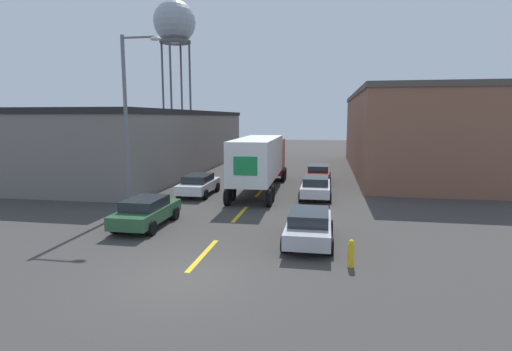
% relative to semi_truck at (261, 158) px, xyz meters
% --- Properties ---
extents(ground_plane, '(160.00, 160.00, 0.00)m').
position_rel_semi_truck_xyz_m(ground_plane, '(0.07, -15.99, -2.26)').
color(ground_plane, '#3D3A38').
extents(road_centerline, '(0.20, 16.53, 0.01)m').
position_rel_semi_truck_xyz_m(road_centerline, '(0.07, -7.21, -2.26)').
color(road_centerline, gold).
rests_on(road_centerline, ground_plane).
extents(warehouse_left, '(12.68, 29.71, 5.71)m').
position_rel_semi_truck_xyz_m(warehouse_left, '(-13.08, 8.94, 0.60)').
color(warehouse_left, slate).
rests_on(warehouse_left, ground_plane).
extents(warehouse_right, '(10.78, 26.46, 7.37)m').
position_rel_semi_truck_xyz_m(warehouse_right, '(12.26, 12.12, 1.43)').
color(warehouse_right, brown).
rests_on(warehouse_right, ground_plane).
extents(semi_truck, '(2.95, 12.27, 3.75)m').
position_rel_semi_truck_xyz_m(semi_truck, '(0.00, 0.00, 0.00)').
color(semi_truck, '#B21919').
rests_on(semi_truck, ground_plane).
extents(parked_car_right_near, '(1.98, 4.39, 1.37)m').
position_rel_semi_truck_xyz_m(parked_car_right_near, '(3.90, -11.55, -1.53)').
color(parked_car_right_near, '#B2B2B7').
rests_on(parked_car_right_near, ground_plane).
extents(parked_car_left_far, '(1.98, 4.39, 1.37)m').
position_rel_semi_truck_xyz_m(parked_car_left_far, '(-3.76, -2.55, -1.53)').
color(parked_car_left_far, silver).
rests_on(parked_car_left_far, ground_plane).
extents(parked_car_right_mid, '(1.98, 4.39, 1.37)m').
position_rel_semi_truck_xyz_m(parked_car_right_mid, '(3.90, -2.16, -1.53)').
color(parked_car_right_mid, silver).
rests_on(parked_car_right_mid, ground_plane).
extents(parked_car_left_near, '(1.98, 4.39, 1.37)m').
position_rel_semi_truck_xyz_m(parked_car_left_near, '(-3.76, -10.36, -1.53)').
color(parked_car_left_near, '#2D5B38').
rests_on(parked_car_left_near, ground_plane).
extents(parked_car_right_far, '(1.98, 4.39, 1.37)m').
position_rel_semi_truck_xyz_m(parked_car_right_far, '(3.90, 4.28, -1.53)').
color(parked_car_right_far, maroon).
rests_on(parked_car_right_far, ground_plane).
extents(water_tower, '(5.87, 5.87, 21.27)m').
position_rel_semi_truck_xyz_m(water_tower, '(-16.95, 27.94, 15.75)').
color(water_tower, '#47474C').
rests_on(water_tower, ground_plane).
extents(street_lamp, '(2.20, 0.32, 9.34)m').
position_rel_semi_truck_xyz_m(street_lamp, '(-5.86, -7.56, 3.04)').
color(street_lamp, slate).
rests_on(street_lamp, ground_plane).
extents(fire_hydrant, '(0.22, 0.22, 0.97)m').
position_rel_semi_truck_xyz_m(fire_hydrant, '(5.45, -13.96, -1.78)').
color(fire_hydrant, gold).
rests_on(fire_hydrant, ground_plane).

